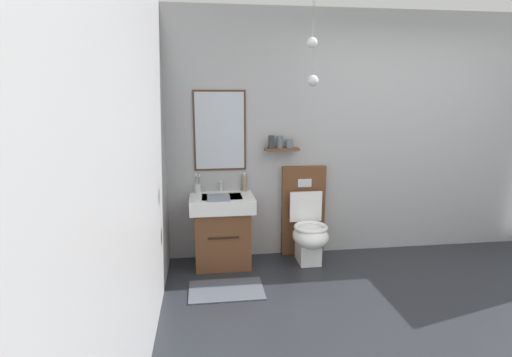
% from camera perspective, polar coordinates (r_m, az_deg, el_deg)
% --- Properties ---
extents(ground_plane, '(6.43, 5.02, 0.10)m').
position_cam_1_polar(ground_plane, '(3.67, 30.76, -19.41)').
color(ground_plane, '#23262B').
rests_on(ground_plane, ground).
extents(wall_back, '(5.23, 0.56, 2.64)m').
position_cam_1_polar(wall_back, '(4.76, 18.59, 5.93)').
color(wall_back, '#A8A8AA').
rests_on(wall_back, ground).
extents(wall_left, '(0.12, 3.82, 2.64)m').
position_cam_1_polar(wall_left, '(2.49, -17.84, 1.19)').
color(wall_left, '#A8A8AA').
rests_on(wall_left, ground).
extents(bath_mat, '(0.68, 0.44, 0.01)m').
position_cam_1_polar(bath_mat, '(3.81, -4.24, -15.56)').
color(bath_mat, '#474C56').
rests_on(bath_mat, ground).
extents(vanity_sink_left, '(0.65, 0.51, 0.74)m').
position_cam_1_polar(vanity_sink_left, '(4.21, -4.82, -7.08)').
color(vanity_sink_left, brown).
rests_on(vanity_sink_left, ground).
extents(tap_on_left_sink, '(0.03, 0.13, 0.11)m').
position_cam_1_polar(tap_on_left_sink, '(4.28, -5.04, -0.95)').
color(tap_on_left_sink, silver).
rests_on(tap_on_left_sink, vanity_sink_left).
extents(toilet, '(0.48, 0.63, 1.00)m').
position_cam_1_polar(toilet, '(4.36, 7.24, -6.72)').
color(toilet, brown).
rests_on(toilet, ground).
extents(toothbrush_cup, '(0.07, 0.07, 0.20)m').
position_cam_1_polar(toothbrush_cup, '(4.27, -8.32, -1.29)').
color(toothbrush_cup, silver).
rests_on(toothbrush_cup, vanity_sink_left).
extents(soap_dispenser, '(0.06, 0.06, 0.20)m').
position_cam_1_polar(soap_dispenser, '(4.29, -1.63, -0.63)').
color(soap_dispenser, gray).
rests_on(soap_dispenser, vanity_sink_left).
extents(folded_hand_towel, '(0.22, 0.16, 0.04)m').
position_cam_1_polar(folded_hand_towel, '(3.96, -5.37, -2.72)').
color(folded_hand_towel, gray).
rests_on(folded_hand_towel, vanity_sink_left).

